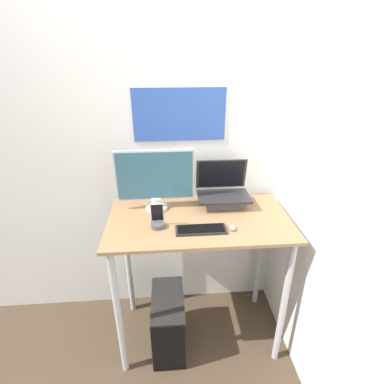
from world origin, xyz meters
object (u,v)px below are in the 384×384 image
Objects in this scene: mouse at (233,228)px; computer_tower at (169,322)px; keyboard at (201,229)px; laptop at (223,194)px; cell_phone at (158,221)px; monitor at (155,181)px.

mouse is 0.88m from computer_tower.
laptop is at bearing 60.17° from keyboard.
laptop is 0.32m from mouse.
cell_phone is at bearing 172.86° from computer_tower.
keyboard is 0.67× the size of computer_tower.
keyboard is 0.81m from computer_tower.
keyboard is 0.18m from mouse.
cell_phone is at bearing -86.89° from monitor.
laptop reaches higher than keyboard.
laptop is 0.78× the size of computer_tower.
cell_phone is (-0.43, 0.07, 0.03)m from mouse.
mouse is 0.36× the size of cell_phone.
laptop reaches higher than computer_tower.
monitor reaches higher than laptop.
monitor is 1.70× the size of keyboard.
keyboard is at bearing -15.35° from computer_tower.
keyboard is at bearing -119.83° from laptop.
monitor reaches higher than mouse.
computer_tower is at bearing -78.19° from monitor.
monitor is 3.18× the size of cell_phone.
monitor is at bearing 146.62° from mouse.
cell_phone is 0.82m from computer_tower.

